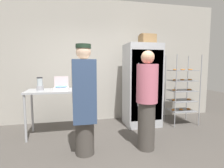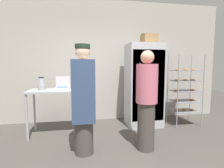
{
  "view_description": "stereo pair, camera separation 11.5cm",
  "coord_description": "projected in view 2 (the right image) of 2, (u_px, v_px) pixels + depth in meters",
  "views": [
    {
      "loc": [
        -0.67,
        -2.4,
        1.42
      ],
      "look_at": [
        -0.02,
        0.66,
        1.09
      ],
      "focal_mm": 28.0,
      "sensor_mm": 36.0,
      "label": 1
    },
    {
      "loc": [
        -0.56,
        -2.42,
        1.42
      ],
      "look_at": [
        -0.02,
        0.66,
        1.09
      ],
      "focal_mm": 28.0,
      "sensor_mm": 36.0,
      "label": 2
    }
  ],
  "objects": [
    {
      "name": "donut_box",
      "position": [
        62.0,
        87.0,
        3.58
      ],
      "size": [
        0.29,
        0.23,
        0.27
      ],
      "color": "silver",
      "rests_on": "prep_counter"
    },
    {
      "name": "baking_rack",
      "position": [
        185.0,
        91.0,
        4.19
      ],
      "size": [
        0.66,
        0.5,
        1.67
      ],
      "color": "#93969B",
      "rests_on": "ground_plane"
    },
    {
      "name": "cardboard_storage_box",
      "position": [
        149.0,
        39.0,
        4.08
      ],
      "size": [
        0.33,
        0.35,
        0.24
      ],
      "color": "#937047",
      "rests_on": "refrigerator"
    },
    {
      "name": "prep_counter",
      "position": [
        59.0,
        95.0,
        3.6
      ],
      "size": [
        1.21,
        0.63,
        0.93
      ],
      "color": "#ADAFB5",
      "rests_on": "ground_plane"
    },
    {
      "name": "ground_plane",
      "position": [
        121.0,
        161.0,
        2.62
      ],
      "size": [
        14.0,
        14.0,
        0.0
      ],
      "primitive_type": "plane",
      "color": "#4C4742"
    },
    {
      "name": "person_baker",
      "position": [
        83.0,
        98.0,
        2.75
      ],
      "size": [
        0.37,
        0.39,
        1.75
      ],
      "color": "#47423D",
      "rests_on": "ground_plane"
    },
    {
      "name": "blender_pitcher",
      "position": [
        42.0,
        84.0,
        3.52
      ],
      "size": [
        0.14,
        0.14,
        0.26
      ],
      "color": "#99999E",
      "rests_on": "prep_counter"
    },
    {
      "name": "refrigerator",
      "position": [
        144.0,
        85.0,
        4.12
      ],
      "size": [
        0.8,
        0.67,
        1.92
      ],
      "color": "#ADAFB5",
      "rests_on": "ground_plane"
    },
    {
      "name": "back_wall",
      "position": [
        103.0,
        61.0,
        4.56
      ],
      "size": [
        6.4,
        0.12,
        3.07
      ],
      "primitive_type": "cube",
      "color": "#ADA89E",
      "rests_on": "ground_plane"
    },
    {
      "name": "person_customer",
      "position": [
        146.0,
        100.0,
        2.89
      ],
      "size": [
        0.35,
        0.35,
        1.67
      ],
      "color": "#47423D",
      "rests_on": "ground_plane"
    }
  ]
}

